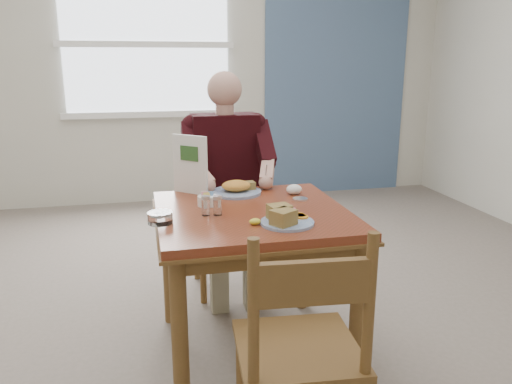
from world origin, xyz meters
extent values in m
plane|color=#675D53|center=(0.00, 0.00, 0.00)|extent=(6.00, 6.00, 0.00)
plane|color=beige|center=(0.00, 3.00, 1.40)|extent=(5.50, 0.00, 5.50)
cube|color=#466082|center=(1.60, 2.98, 1.40)|extent=(1.60, 0.02, 2.80)
ellipsoid|color=yellow|center=(-0.04, -0.22, 0.76)|extent=(0.06, 0.05, 0.03)
ellipsoid|color=white|center=(0.28, 0.23, 0.78)|extent=(0.10, 0.09, 0.05)
cylinder|color=silver|center=(0.28, 0.12, 0.75)|extent=(0.10, 0.10, 0.01)
cube|color=white|center=(-0.40, 2.97, 1.60)|extent=(1.60, 0.02, 1.30)
cube|color=white|center=(-0.40, 2.96, 0.92)|extent=(1.72, 0.04, 0.06)
cube|color=white|center=(-0.40, 2.96, 1.60)|extent=(1.72, 0.04, 0.06)
cube|color=maroon|center=(0.00, 0.00, 0.73)|extent=(0.90, 0.90, 0.04)
cube|color=brown|center=(0.00, 0.00, 0.70)|extent=(0.92, 0.92, 0.01)
cylinder|color=brown|center=(-0.39, -0.39, 0.35)|extent=(0.07, 0.07, 0.71)
cylinder|color=brown|center=(0.39, -0.39, 0.35)|extent=(0.07, 0.07, 0.71)
cylinder|color=brown|center=(-0.39, 0.39, 0.35)|extent=(0.07, 0.07, 0.71)
cylinder|color=brown|center=(0.39, 0.39, 0.35)|extent=(0.07, 0.07, 0.71)
cube|color=brown|center=(0.00, -0.39, 0.66)|extent=(0.80, 0.03, 0.08)
cube|color=brown|center=(0.00, 0.39, 0.66)|extent=(0.80, 0.03, 0.08)
cube|color=brown|center=(-0.39, 0.00, 0.66)|extent=(0.03, 0.80, 0.08)
cube|color=brown|center=(0.39, 0.00, 0.66)|extent=(0.03, 0.80, 0.08)
cylinder|color=brown|center=(-0.18, 0.57, 0.23)|extent=(0.04, 0.04, 0.45)
cylinder|color=brown|center=(0.18, 0.57, 0.23)|extent=(0.04, 0.04, 0.45)
cylinder|color=brown|center=(-0.18, 0.93, 0.23)|extent=(0.04, 0.04, 0.45)
cylinder|color=brown|center=(0.18, 0.93, 0.23)|extent=(0.04, 0.04, 0.45)
cube|color=brown|center=(0.00, 0.75, 0.47)|extent=(0.42, 0.42, 0.03)
cylinder|color=brown|center=(-0.18, 0.93, 0.70)|extent=(0.04, 0.04, 0.50)
cylinder|color=brown|center=(0.18, 0.93, 0.70)|extent=(0.04, 0.04, 0.50)
cube|color=brown|center=(0.00, 0.93, 0.80)|extent=(0.38, 0.03, 0.14)
cylinder|color=brown|center=(-0.17, -0.56, 0.23)|extent=(0.04, 0.04, 0.45)
cylinder|color=brown|center=(0.19, -0.59, 0.23)|extent=(0.04, 0.04, 0.45)
cube|color=brown|center=(-0.01, -0.76, 0.47)|extent=(0.45, 0.45, 0.03)
cylinder|color=brown|center=(-0.20, -0.92, 0.70)|extent=(0.04, 0.04, 0.50)
cylinder|color=brown|center=(0.16, -0.95, 0.70)|extent=(0.04, 0.04, 0.50)
cube|color=brown|center=(-0.02, -0.94, 0.80)|extent=(0.38, 0.06, 0.14)
cube|color=gray|center=(-0.10, 0.63, 0.54)|extent=(0.13, 0.38, 0.12)
cube|color=gray|center=(0.10, 0.63, 0.54)|extent=(0.13, 0.38, 0.12)
cube|color=gray|center=(-0.10, 0.45, 0.24)|extent=(0.10, 0.10, 0.48)
cube|color=gray|center=(0.10, 0.45, 0.24)|extent=(0.10, 0.10, 0.48)
cube|color=black|center=(0.00, 0.78, 0.84)|extent=(0.40, 0.22, 0.58)
sphere|color=black|center=(-0.19, 0.78, 1.06)|extent=(0.15, 0.15, 0.15)
sphere|color=black|center=(0.19, 0.78, 1.06)|extent=(0.15, 0.15, 0.15)
cylinder|color=tan|center=(0.00, 0.76, 1.15)|extent=(0.11, 0.11, 0.08)
sphere|color=tan|center=(0.00, 0.76, 1.28)|extent=(0.21, 0.21, 0.21)
cube|color=black|center=(-0.22, 0.67, 0.96)|extent=(0.09, 0.29, 0.27)
cube|color=black|center=(0.22, 0.67, 0.96)|extent=(0.09, 0.29, 0.27)
sphere|color=black|center=(-0.22, 0.55, 0.86)|extent=(0.09, 0.09, 0.09)
sphere|color=black|center=(0.22, 0.55, 0.86)|extent=(0.09, 0.09, 0.09)
cube|color=tan|center=(-0.19, 0.46, 0.82)|extent=(0.14, 0.23, 0.14)
cube|color=tan|center=(0.19, 0.46, 0.82)|extent=(0.14, 0.23, 0.14)
sphere|color=tan|center=(-0.16, 0.37, 0.79)|extent=(0.08, 0.08, 0.08)
sphere|color=tan|center=(0.16, 0.37, 0.79)|extent=(0.08, 0.08, 0.08)
cylinder|color=silver|center=(0.16, 0.37, 0.84)|extent=(0.01, 0.05, 0.12)
cylinder|color=white|center=(0.10, -0.24, 0.76)|extent=(0.31, 0.31, 0.01)
cube|color=tan|center=(0.07, -0.28, 0.80)|extent=(0.13, 0.12, 0.07)
cube|color=tan|center=(0.08, -0.21, 0.80)|extent=(0.11, 0.10, 0.07)
cylinder|color=orange|center=(0.18, -0.21, 0.77)|extent=(0.07, 0.07, 0.01)
cylinder|color=orange|center=(0.18, -0.19, 0.77)|extent=(0.08, 0.08, 0.01)
cylinder|color=orange|center=(0.18, -0.17, 0.77)|extent=(0.08, 0.08, 0.01)
cube|color=pink|center=(0.14, -0.14, 0.78)|extent=(0.06, 0.06, 0.02)
cylinder|color=white|center=(-0.02, 0.32, 0.76)|extent=(0.29, 0.29, 0.01)
ellipsoid|color=gold|center=(-0.02, 0.32, 0.79)|extent=(0.17, 0.14, 0.06)
cube|color=tan|center=(0.04, 0.34, 0.78)|extent=(0.11, 0.07, 0.04)
cylinder|color=white|center=(-0.20, 0.12, 0.77)|extent=(0.11, 0.11, 0.05)
cube|color=pink|center=(-0.21, 0.13, 0.81)|extent=(0.03, 0.01, 0.02)
cube|color=#6699D8|center=(-0.18, 0.13, 0.81)|extent=(0.04, 0.03, 0.02)
cube|color=#EAD159|center=(-0.20, 0.11, 0.81)|extent=(0.04, 0.02, 0.02)
cube|color=white|center=(-0.21, 0.14, 0.81)|extent=(0.04, 0.02, 0.02)
cylinder|color=white|center=(-0.23, -0.03, 0.79)|extent=(0.05, 0.05, 0.08)
cylinder|color=silver|center=(-0.23, -0.03, 0.83)|extent=(0.05, 0.05, 0.02)
cylinder|color=white|center=(-0.17, -0.04, 0.79)|extent=(0.05, 0.05, 0.08)
cylinder|color=silver|center=(-0.17, -0.04, 0.83)|extent=(0.05, 0.05, 0.02)
cylinder|color=white|center=(-0.44, -0.11, 0.78)|extent=(0.13, 0.13, 0.05)
cylinder|color=white|center=(-0.45, -0.10, 0.79)|extent=(0.03, 0.03, 0.02)
cylinder|color=white|center=(-0.42, -0.10, 0.79)|extent=(0.03, 0.03, 0.02)
cylinder|color=white|center=(-0.44, -0.12, 0.79)|extent=(0.03, 0.03, 0.02)
cube|color=white|center=(-0.25, 0.38, 0.91)|extent=(0.17, 0.15, 0.31)
cube|color=#2D5926|center=(-0.26, 0.37, 0.97)|extent=(0.09, 0.08, 0.08)
camera|label=1|loc=(-0.49, -2.23, 1.44)|focal=35.00mm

